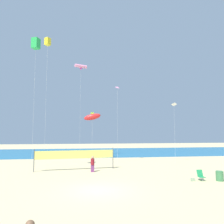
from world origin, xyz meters
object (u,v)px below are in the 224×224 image
Objects in this scene: kite_pink_tube at (81,67)px; kite_green_box at (36,44)px; trash_barrel at (220,176)px; volleyball_net at (75,155)px; kite_pink_diamond at (117,88)px; beachgoer_maroon_shirt at (93,163)px; beach_handbag at (193,180)px; folding_beach_chair at (201,175)px; kite_white_diamond at (174,105)px; kite_red_inflatable at (92,117)px; kite_yellow_box at (48,42)px.

kite_green_box is (-4.68, -11.42, -1.19)m from kite_pink_tube.
volleyball_net is (-12.68, 6.87, 1.22)m from trash_barrel.
beachgoer_maroon_shirt is at bearing -121.96° from kite_pink_diamond.
trash_barrel is 2.50× the size of beach_handbag.
kite_green_box is (-14.67, 5.46, 13.64)m from beach_handbag.
folding_beach_chair is 0.08× the size of kite_pink_diamond.
trash_barrel is 0.10× the size of kite_white_diamond.
kite_pink_tube is (-10.85, 16.67, 14.50)m from folding_beach_chair.
kite_white_diamond is at bearing -8.64° from kite_pink_diamond.
kite_pink_diamond is at bearing 122.09° from trash_barrel.
kite_pink_diamond is (-4.78, 11.23, 10.18)m from beach_handbag.
kite_red_inflatable reaches higher than folding_beach_chair.
folding_beach_chair is 0.94m from beach_handbag.
kite_yellow_box is at bearing 146.87° from trash_barrel.
kite_green_box is at bearing -124.06° from kite_red_inflatable.
trash_barrel is at bearing -93.02° from kite_white_diamond.
kite_pink_diamond is at bearing -114.72° from beachgoer_maroon_shirt.
kite_pink_tube is 1.85× the size of kite_white_diamond.
kite_white_diamond is (13.22, 3.38, 6.34)m from volleyball_net.
kite_red_inflatable is (-8.95, 14.98, 6.07)m from folding_beach_chair.
kite_pink_diamond reaches higher than folding_beach_chair.
kite_pink_tube is at bearing 138.25° from kite_red_inflatable.
kite_pink_tube reaches higher than kite_white_diamond.
kite_pink_diamond is (-5.63, 11.02, 9.85)m from folding_beach_chair.
volleyball_net is at bearing -140.49° from kite_pink_diamond.
kite_green_box is at bearing -164.42° from volleyball_net.
folding_beach_chair is 18.48m from kite_red_inflatable.
folding_beach_chair is at bearing -62.93° from kite_pink_diamond.
folding_beach_chair is 0.05× the size of kite_yellow_box.
kite_green_box is 13.79m from kite_red_inflatable.
beachgoer_maroon_shirt is 0.20× the size of kite_white_diamond.
kite_yellow_box is at bearing -177.00° from kite_pink_diamond.
kite_green_box is (-17.05, 5.65, 13.35)m from trash_barrel.
kite_pink_tube is at bearing 90.30° from folding_beach_chair.
beach_handbag is at bearing -106.24° from kite_white_diamond.
volleyball_net is 0.61× the size of kite_green_box.
volleyball_net is 12.95m from kite_green_box.
folding_beach_chair is 24.31m from kite_yellow_box.
kite_red_inflatable is at bearing 124.28° from trash_barrel.
beachgoer_maroon_shirt is 0.11× the size of kite_pink_tube.
folding_beach_chair is 2.64× the size of beach_handbag.
trash_barrel is at bearing -28.46° from volleyball_net.
beach_handbag is 24.59m from kite_pink_tube.
volleyball_net reaches higher than beach_handbag.
kite_yellow_box is (-4.05, 4.05, 14.62)m from volleyball_net.
beach_handbag is at bearing 175.36° from trash_barrel.
kite_pink_diamond reaches higher than kite_white_diamond.
kite_pink_diamond is at bearing 171.36° from kite_white_diamond.
folding_beach_chair is 0.10× the size of volleyball_net.
kite_pink_tube reaches higher than kite_pink_diamond.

